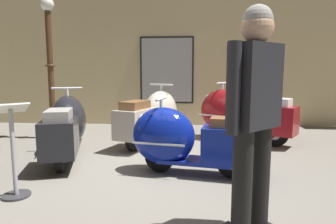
{
  "coord_description": "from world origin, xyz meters",
  "views": [
    {
      "loc": [
        0.46,
        -3.47,
        1.27
      ],
      "look_at": [
        0.13,
        1.24,
        0.63
      ],
      "focal_mm": 31.37,
      "sensor_mm": 36.0,
      "label": 1
    }
  ],
  "objects_px": {
    "scooter_0": "(66,126)",
    "info_stanchion": "(14,159)",
    "scooter_3": "(237,114)",
    "scooter_1": "(154,116)",
    "lamppost": "(51,70)",
    "visitor_0": "(254,108)",
    "scooter_2": "(183,140)"
  },
  "relations": [
    {
      "from": "lamppost",
      "to": "info_stanchion",
      "type": "bearing_deg",
      "value": -72.45
    },
    {
      "from": "visitor_0",
      "to": "scooter_2",
      "type": "bearing_deg",
      "value": -22.37
    },
    {
      "from": "scooter_0",
      "to": "lamppost",
      "type": "relative_size",
      "value": 0.67
    },
    {
      "from": "visitor_0",
      "to": "scooter_1",
      "type": "bearing_deg",
      "value": -23.66
    },
    {
      "from": "visitor_0",
      "to": "info_stanchion",
      "type": "xyz_separation_m",
      "value": [
        -2.24,
        0.58,
        -0.61
      ]
    },
    {
      "from": "scooter_0",
      "to": "lamppost",
      "type": "distance_m",
      "value": 1.66
    },
    {
      "from": "scooter_3",
      "to": "scooter_1",
      "type": "bearing_deg",
      "value": 39.99
    },
    {
      "from": "scooter_0",
      "to": "scooter_2",
      "type": "relative_size",
      "value": 1.09
    },
    {
      "from": "scooter_2",
      "to": "visitor_0",
      "type": "bearing_deg",
      "value": 121.73
    },
    {
      "from": "scooter_0",
      "to": "info_stanchion",
      "type": "relative_size",
      "value": 1.82
    },
    {
      "from": "scooter_0",
      "to": "scooter_3",
      "type": "height_order",
      "value": "scooter_3"
    },
    {
      "from": "scooter_0",
      "to": "scooter_1",
      "type": "height_order",
      "value": "scooter_1"
    },
    {
      "from": "scooter_0",
      "to": "scooter_1",
      "type": "relative_size",
      "value": 0.99
    },
    {
      "from": "scooter_1",
      "to": "info_stanchion",
      "type": "bearing_deg",
      "value": 176.89
    },
    {
      "from": "lamppost",
      "to": "scooter_0",
      "type": "bearing_deg",
      "value": -57.42
    },
    {
      "from": "scooter_3",
      "to": "info_stanchion",
      "type": "distance_m",
      "value": 3.79
    },
    {
      "from": "visitor_0",
      "to": "info_stanchion",
      "type": "bearing_deg",
      "value": 31.87
    },
    {
      "from": "scooter_3",
      "to": "info_stanchion",
      "type": "bearing_deg",
      "value": 78.1
    },
    {
      "from": "scooter_3",
      "to": "visitor_0",
      "type": "bearing_deg",
      "value": 115.49
    },
    {
      "from": "scooter_0",
      "to": "info_stanchion",
      "type": "distance_m",
      "value": 1.44
    },
    {
      "from": "scooter_0",
      "to": "scooter_1",
      "type": "distance_m",
      "value": 1.59
    },
    {
      "from": "scooter_2",
      "to": "scooter_3",
      "type": "bearing_deg",
      "value": -107.1
    },
    {
      "from": "scooter_2",
      "to": "info_stanchion",
      "type": "distance_m",
      "value": 1.89
    },
    {
      "from": "scooter_0",
      "to": "lamppost",
      "type": "xyz_separation_m",
      "value": [
        -0.77,
        1.21,
        0.83
      ]
    },
    {
      "from": "lamppost",
      "to": "info_stanchion",
      "type": "xyz_separation_m",
      "value": [
        0.84,
        -2.65,
        -0.9
      ]
    },
    {
      "from": "scooter_0",
      "to": "visitor_0",
      "type": "relative_size",
      "value": 1.01
    },
    {
      "from": "visitor_0",
      "to": "lamppost",
      "type": "bearing_deg",
      "value": 0.1
    },
    {
      "from": "visitor_0",
      "to": "info_stanchion",
      "type": "distance_m",
      "value": 2.39
    },
    {
      "from": "scooter_1",
      "to": "scooter_3",
      "type": "relative_size",
      "value": 1.01
    },
    {
      "from": "info_stanchion",
      "to": "lamppost",
      "type": "bearing_deg",
      "value": 107.55
    },
    {
      "from": "scooter_0",
      "to": "scooter_1",
      "type": "xyz_separation_m",
      "value": [
        1.19,
        1.06,
        0.01
      ]
    },
    {
      "from": "scooter_1",
      "to": "scooter_3",
      "type": "distance_m",
      "value": 1.55
    }
  ]
}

